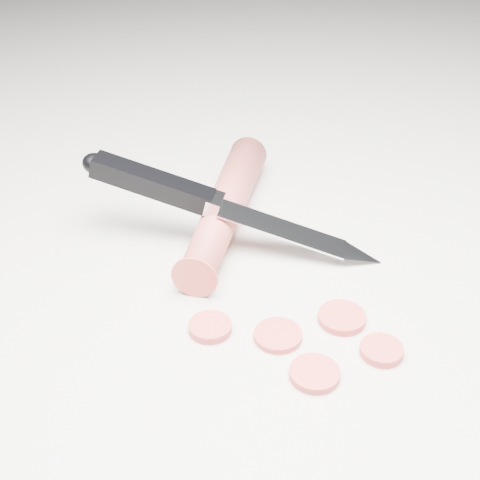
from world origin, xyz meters
TOP-DOWN VIEW (x-y plane):
  - ground at (0.00, 0.00)m, footprint 2.40×2.40m
  - carrot at (0.07, 0.11)m, footprint 0.19×0.17m
  - carrot_slice_0 at (0.01, -0.04)m, footprint 0.04×0.04m
  - carrot_slice_1 at (0.01, -0.09)m, footprint 0.04×0.04m
  - carrot_slice_2 at (0.06, -0.10)m, footprint 0.03×0.03m
  - carrot_slice_3 at (-0.03, -0.00)m, footprint 0.03×0.03m
  - carrot_slice_4 at (0.06, -0.06)m, footprint 0.04×0.04m
  - kitchen_knife at (0.06, 0.08)m, footprint 0.20×0.23m

SIDE VIEW (x-z plane):
  - ground at x=0.00m, z-range 0.00..0.00m
  - carrot_slice_0 at x=0.01m, z-range 0.00..0.01m
  - carrot_slice_1 at x=0.01m, z-range 0.00..0.01m
  - carrot_slice_4 at x=0.06m, z-range 0.00..0.01m
  - carrot_slice_2 at x=0.06m, z-range 0.00..0.01m
  - carrot_slice_3 at x=-0.03m, z-range 0.00..0.01m
  - carrot at x=0.07m, z-range 0.00..0.04m
  - kitchen_knife at x=0.06m, z-range 0.00..0.08m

